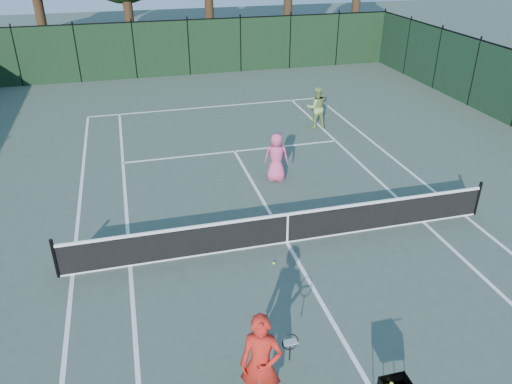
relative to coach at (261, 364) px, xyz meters
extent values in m
plane|color=#414F44|center=(2.04, 4.80, -0.99)|extent=(90.00, 90.00, 0.00)
cube|color=white|center=(-3.44, 4.80, -0.99)|extent=(0.10, 23.77, 0.01)
cube|color=white|center=(7.53, 4.80, -0.99)|extent=(0.10, 23.77, 0.01)
cube|color=white|center=(-2.07, 4.80, -0.99)|extent=(0.10, 23.77, 0.01)
cube|color=white|center=(6.16, 4.80, -0.99)|extent=(0.10, 23.77, 0.01)
cube|color=white|center=(2.04, 16.69, -0.99)|extent=(10.97, 0.10, 0.01)
cube|color=white|center=(2.04, 11.20, -0.99)|extent=(8.23, 0.10, 0.01)
cube|color=white|center=(2.04, 4.80, -0.99)|extent=(0.10, 12.80, 0.01)
cube|color=black|center=(2.04, 4.80, -0.53)|extent=(11.60, 0.03, 0.85)
cube|color=white|center=(2.04, 4.80, -0.11)|extent=(11.60, 0.05, 0.07)
cube|color=white|center=(2.04, 4.80, -0.97)|extent=(11.60, 0.05, 0.04)
cube|color=white|center=(2.04, 4.80, -0.53)|extent=(0.05, 0.04, 0.91)
cylinder|color=black|center=(-3.76, 4.80, -0.46)|extent=(0.09, 0.09, 1.06)
cylinder|color=black|center=(7.84, 4.80, -0.46)|extent=(0.09, 0.09, 1.06)
cube|color=black|center=(2.04, 22.80, 0.51)|extent=(24.00, 0.05, 3.00)
cylinder|color=black|center=(-5.96, 26.80, 1.41)|extent=(0.56, 0.56, 4.80)
cylinder|color=black|center=(-0.96, 26.60, 1.16)|extent=(0.56, 0.56, 4.30)
cylinder|color=black|center=(4.04, 27.10, 1.51)|extent=(0.56, 0.56, 5.00)
cylinder|color=black|center=(9.04, 26.40, 1.31)|extent=(0.56, 0.56, 4.60)
cylinder|color=black|center=(14.04, 26.90, 1.21)|extent=(0.56, 0.56, 4.40)
imported|color=red|center=(0.00, 0.00, 0.00)|extent=(0.85, 0.72, 1.98)
cylinder|color=black|center=(0.55, 0.14, -0.04)|extent=(0.03, 0.03, 0.30)
torus|color=black|center=(0.55, 0.14, 0.23)|extent=(0.30, 0.10, 0.30)
imported|color=#D0497A|center=(2.86, 8.49, -0.16)|extent=(0.94, 0.77, 1.65)
imported|color=#8CAB55|center=(5.92, 12.85, -0.11)|extent=(0.91, 0.74, 1.75)
sphere|color=yellow|center=(1.42, 3.94, -0.96)|extent=(0.07, 0.07, 0.07)
camera|label=1|loc=(-1.63, -5.81, 6.47)|focal=35.00mm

